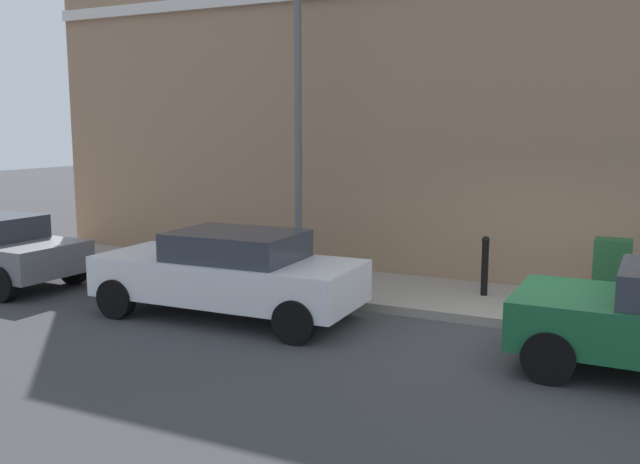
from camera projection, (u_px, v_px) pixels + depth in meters
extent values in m
plane|color=#38383A|center=(531.00, 349.00, 9.52)|extent=(80.00, 80.00, 0.00)
cube|color=gray|center=(242.00, 275.00, 13.89)|extent=(2.42, 30.00, 0.15)
cube|color=#937256|center=(385.00, 57.00, 17.02)|extent=(7.35, 13.70, 9.49)
cylinder|color=black|center=(549.00, 357.00, 8.21)|extent=(0.23, 0.64, 0.64)
cylinder|color=black|center=(567.00, 321.00, 9.72)|extent=(0.23, 0.64, 0.64)
cube|color=silver|center=(228.00, 278.00, 11.03)|extent=(1.82, 4.35, 0.65)
cube|color=#2D333D|center=(237.00, 246.00, 10.88)|extent=(1.55, 2.03, 0.46)
cylinder|color=black|center=(116.00, 298.00, 11.02)|extent=(0.24, 0.65, 0.64)
cylinder|color=black|center=(176.00, 279.00, 12.45)|extent=(0.24, 0.65, 0.64)
cylinder|color=black|center=(295.00, 322.00, 9.71)|extent=(0.24, 0.65, 0.64)
cylinder|color=black|center=(339.00, 297.00, 11.14)|extent=(0.24, 0.65, 0.64)
cylinder|color=black|center=(3.00, 284.00, 12.05)|extent=(0.24, 0.65, 0.64)
cylinder|color=black|center=(73.00, 268.00, 13.44)|extent=(0.24, 0.65, 0.64)
cube|color=#1E4C28|center=(611.00, 275.00, 10.88)|extent=(0.40, 0.55, 1.15)
cube|color=#333333|center=(609.00, 308.00, 10.97)|extent=(0.46, 0.61, 0.08)
cylinder|color=black|center=(485.00, 268.00, 11.87)|extent=(0.12, 0.12, 0.95)
sphere|color=black|center=(486.00, 240.00, 11.80)|extent=(0.14, 0.14, 0.14)
cylinder|color=#59595B|center=(298.00, 134.00, 13.00)|extent=(0.14, 0.14, 5.50)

